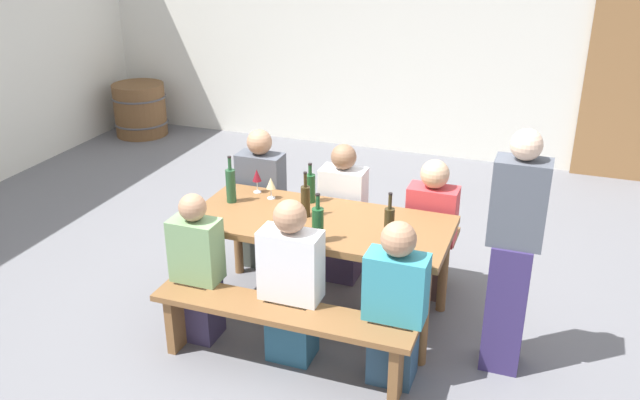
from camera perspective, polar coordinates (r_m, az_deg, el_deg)
ground_plane at (r=5.07m, az=0.00°, el=-9.37°), size 24.00×24.00×0.00m
back_wall at (r=8.00m, az=9.67°, el=14.89°), size 14.00×0.20×3.20m
wooden_door at (r=7.86m, az=24.49°, el=8.89°), size 0.90×0.06×2.10m
tasting_table at (r=4.74m, az=0.00°, el=-2.60°), size 1.81×0.80×0.75m
bench_near at (r=4.34m, az=-3.23°, el=-10.21°), size 1.71×0.30×0.45m
bench_far at (r=5.48m, az=2.52°, el=-2.56°), size 1.71×0.30×0.45m
wine_bottle_0 at (r=4.95m, az=-0.83°, el=1.06°), size 0.08×0.08×0.30m
wine_bottle_1 at (r=4.98m, az=-7.47°, el=1.27°), size 0.07×0.07×0.35m
wine_bottle_2 at (r=4.72m, az=-1.22°, el=-0.02°), size 0.07×0.07×0.33m
wine_bottle_3 at (r=4.36m, az=-0.19°, el=-2.01°), size 0.08×0.08×0.33m
wine_bottle_4 at (r=4.42m, az=5.81°, el=-1.88°), size 0.07×0.07×0.32m
wine_glass_0 at (r=5.13m, az=-5.31°, el=2.00°), size 0.07×0.07×0.19m
wine_glass_1 at (r=5.02m, az=-4.13°, el=1.35°), size 0.07×0.07×0.16m
seated_guest_near_0 at (r=4.64m, az=-10.19°, el=-5.91°), size 0.32×0.24×1.06m
seated_guest_near_1 at (r=4.35m, az=-2.43°, el=-7.16°), size 0.39×0.24×1.12m
seated_guest_near_2 at (r=4.18m, az=6.30°, el=-8.91°), size 0.37×0.24×1.09m
seated_guest_far_0 at (r=5.50m, az=-4.90°, el=-0.17°), size 0.36×0.24×1.16m
seated_guest_far_1 at (r=5.27m, az=1.92°, el=-1.39°), size 0.34×0.24×1.12m
seated_guest_far_2 at (r=5.13m, az=9.25°, el=-2.64°), size 0.36×0.24×1.08m
standing_host at (r=4.32m, az=15.79°, el=-4.70°), size 0.32×0.24×1.60m
wine_barrel at (r=9.13m, az=-14.82°, el=7.34°), size 0.69×0.69×0.67m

